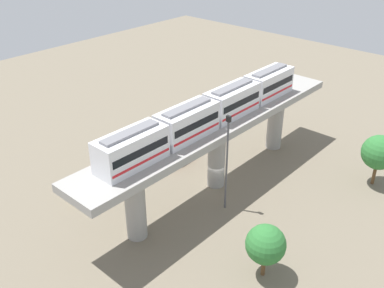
# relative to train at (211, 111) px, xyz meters

# --- Properties ---
(ground_plane) EXTENTS (120.00, 120.00, 0.00)m
(ground_plane) POSITION_rel_train_xyz_m (0.00, 1.18, -9.33)
(ground_plane) COLOR #706654
(viaduct) EXTENTS (5.20, 35.80, 7.80)m
(viaduct) POSITION_rel_train_xyz_m (0.00, 1.18, -3.25)
(viaduct) COLOR #999691
(viaduct) RESTS_ON ground
(train) EXTENTS (2.64, 27.45, 3.24)m
(train) POSITION_rel_train_xyz_m (0.00, 0.00, 0.00)
(train) COLOR silver
(train) RESTS_ON viaduct
(parked_car_red) EXTENTS (1.98, 4.27, 1.76)m
(parked_car_red) POSITION_rel_train_xyz_m (-6.53, 1.96, -8.59)
(parked_car_red) COLOR red
(parked_car_red) RESTS_ON ground
(parked_car_yellow) EXTENTS (2.06, 4.30, 1.76)m
(parked_car_yellow) POSITION_rel_train_xyz_m (-8.82, -8.94, -8.59)
(parked_car_yellow) COLOR yellow
(parked_car_yellow) RESTS_ON ground
(tree_near_viaduct) EXTENTS (3.80, 3.80, 5.92)m
(tree_near_viaduct) POSITION_rel_train_xyz_m (12.93, 13.01, -5.33)
(tree_near_viaduct) COLOR brown
(tree_near_viaduct) RESTS_ON ground
(tree_mid_lot) EXTENTS (3.35, 3.35, 4.96)m
(tree_mid_lot) POSITION_rel_train_xyz_m (11.56, -6.69, -6.06)
(tree_mid_lot) COLOR brown
(tree_mid_lot) RESTS_ON ground
(signal_post) EXTENTS (0.44, 0.28, 10.40)m
(signal_post) POSITION_rel_train_xyz_m (3.40, -1.50, -3.61)
(signal_post) COLOR #4C4C51
(signal_post) RESTS_ON ground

